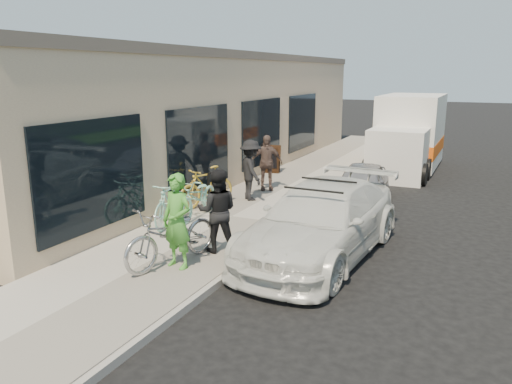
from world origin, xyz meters
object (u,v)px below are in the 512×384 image
(bike_rack, at_px, (215,185))
(man_standing, at_px, (217,211))
(cruiser_bike_c, at_px, (206,187))
(bystander_b, at_px, (266,163))
(sedan_silver, at_px, (361,183))
(cruiser_bike_a, at_px, (170,203))
(woman_rider, at_px, (177,221))
(bystander_a, at_px, (251,170))
(sandwich_board, at_px, (271,159))
(sedan_white, at_px, (321,221))
(cruiser_bike_b, at_px, (198,197))
(tandem_bike, at_px, (172,235))
(moving_truck, at_px, (408,137))

(bike_rack, relative_size, man_standing, 0.56)
(cruiser_bike_c, distance_m, bystander_b, 2.49)
(sedan_silver, distance_m, bystander_b, 2.85)
(cruiser_bike_a, bearing_deg, woman_rider, -63.93)
(bystander_a, bearing_deg, sandwich_board, -30.75)
(sandwich_board, relative_size, cruiser_bike_c, 0.54)
(sedan_white, bearing_deg, bystander_a, 139.77)
(sedan_silver, height_order, woman_rider, woman_rider)
(bike_rack, distance_m, sedan_white, 4.12)
(man_standing, xyz_separation_m, cruiser_bike_b, (-1.58, 1.85, -0.31))
(bike_rack, relative_size, bystander_b, 0.56)
(tandem_bike, height_order, bystander_b, bystander_b)
(sandwich_board, xyz_separation_m, cruiser_bike_b, (0.60, -5.79, 0.03))
(sedan_silver, distance_m, woman_rider, 6.74)
(moving_truck, bearing_deg, sedan_white, -90.53)
(bystander_a, bearing_deg, cruiser_bike_c, 100.63)
(cruiser_bike_c, bearing_deg, bystander_b, 96.76)
(moving_truck, relative_size, man_standing, 3.42)
(woman_rider, bearing_deg, moving_truck, 90.73)
(sandwich_board, height_order, bystander_b, bystander_b)
(tandem_bike, bearing_deg, sedan_silver, 88.42)
(sandwich_board, bearing_deg, cruiser_bike_c, -98.45)
(sedan_silver, relative_size, woman_rider, 1.89)
(bike_rack, bearing_deg, man_standing, -59.40)
(bike_rack, bearing_deg, bystander_b, 77.45)
(woman_rider, distance_m, cruiser_bike_a, 2.63)
(sandwich_board, bearing_deg, bystander_a, -86.35)
(moving_truck, bearing_deg, sandwich_board, -139.12)
(sedan_silver, relative_size, cruiser_bike_b, 1.69)
(tandem_bike, relative_size, woman_rider, 1.22)
(cruiser_bike_b, distance_m, bystander_a, 2.15)
(cruiser_bike_a, height_order, cruiser_bike_b, cruiser_bike_a)
(moving_truck, bearing_deg, cruiser_bike_a, -110.18)
(sedan_white, relative_size, moving_truck, 0.91)
(man_standing, bearing_deg, sandwich_board, -98.74)
(tandem_bike, bearing_deg, bystander_b, 113.26)
(man_standing, bearing_deg, tandem_bike, 42.01)
(cruiser_bike_a, bearing_deg, bystander_a, 65.90)
(bystander_b, bearing_deg, man_standing, -106.73)
(woman_rider, bearing_deg, cruiser_bike_a, 138.16)
(cruiser_bike_a, bearing_deg, sedan_white, -12.70)
(man_standing, xyz_separation_m, bystander_b, (-1.30, 5.21, 0.00))
(woman_rider, bearing_deg, sedan_silver, 85.50)
(cruiser_bike_a, bearing_deg, sandwich_board, 81.55)
(sandwich_board, xyz_separation_m, bystander_b, (0.89, -2.43, 0.34))
(sandwich_board, height_order, sedan_silver, sedan_silver)
(sedan_white, bearing_deg, cruiser_bike_a, -176.46)
(bike_rack, height_order, moving_truck, moving_truck)
(sedan_white, relative_size, cruiser_bike_a, 2.93)
(bystander_a, xyz_separation_m, bystander_b, (-0.11, 1.27, -0.01))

